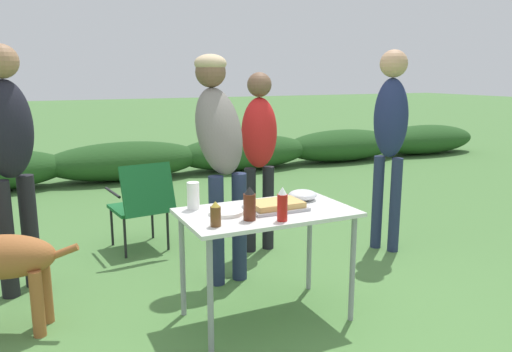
{
  "coord_description": "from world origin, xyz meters",
  "views": [
    {
      "loc": [
        -1.37,
        -2.77,
        1.6
      ],
      "look_at": [
        0.1,
        0.37,
        0.89
      ],
      "focal_mm": 35.0,
      "sensor_mm": 36.0,
      "label": 1
    }
  ],
  "objects_px": {
    "plate_stack": "(226,212)",
    "standing_person_in_dark_puffer": "(219,139)",
    "food_tray": "(276,206)",
    "beer_bottle": "(216,214)",
    "paper_cup_stack": "(193,196)",
    "standing_person_in_olive_jacket": "(390,128)",
    "ketchup_bottle": "(282,205)",
    "folding_table": "(267,222)",
    "bbq_sauce_bottle": "(250,204)",
    "camp_chair_green_behind_table": "(142,202)",
    "standing_person_in_gray_fleece": "(259,144)",
    "standing_person_with_beanie": "(9,147)",
    "mixing_bowl": "(303,195)"
  },
  "relations": [
    {
      "from": "standing_person_in_olive_jacket",
      "to": "standing_person_in_gray_fleece",
      "type": "height_order",
      "value": "standing_person_in_olive_jacket"
    },
    {
      "from": "food_tray",
      "to": "beer_bottle",
      "type": "bearing_deg",
      "value": -160.7
    },
    {
      "from": "plate_stack",
      "to": "standing_person_in_dark_puffer",
      "type": "bearing_deg",
      "value": 71.7
    },
    {
      "from": "mixing_bowl",
      "to": "beer_bottle",
      "type": "height_order",
      "value": "beer_bottle"
    },
    {
      "from": "food_tray",
      "to": "standing_person_in_olive_jacket",
      "type": "height_order",
      "value": "standing_person_in_olive_jacket"
    },
    {
      "from": "folding_table",
      "to": "beer_bottle",
      "type": "bearing_deg",
      "value": -157.39
    },
    {
      "from": "mixing_bowl",
      "to": "standing_person_with_beanie",
      "type": "height_order",
      "value": "standing_person_with_beanie"
    },
    {
      "from": "bbq_sauce_bottle",
      "to": "standing_person_in_dark_puffer",
      "type": "bearing_deg",
      "value": 79.82
    },
    {
      "from": "folding_table",
      "to": "bbq_sauce_bottle",
      "type": "relative_size",
      "value": 5.34
    },
    {
      "from": "food_tray",
      "to": "camp_chair_green_behind_table",
      "type": "bearing_deg",
      "value": 107.72
    },
    {
      "from": "plate_stack",
      "to": "ketchup_bottle",
      "type": "height_order",
      "value": "ketchup_bottle"
    },
    {
      "from": "food_tray",
      "to": "ketchup_bottle",
      "type": "bearing_deg",
      "value": -108.69
    },
    {
      "from": "standing_person_in_dark_puffer",
      "to": "standing_person_in_gray_fleece",
      "type": "xyz_separation_m",
      "value": [
        0.54,
        0.42,
        -0.13
      ]
    },
    {
      "from": "food_tray",
      "to": "paper_cup_stack",
      "type": "height_order",
      "value": "paper_cup_stack"
    },
    {
      "from": "standing_person_with_beanie",
      "to": "plate_stack",
      "type": "bearing_deg",
      "value": -83.45
    },
    {
      "from": "plate_stack",
      "to": "standing_person_in_gray_fleece",
      "type": "relative_size",
      "value": 0.13
    },
    {
      "from": "plate_stack",
      "to": "standing_person_with_beanie",
      "type": "distance_m",
      "value": 1.68
    },
    {
      "from": "food_tray",
      "to": "standing_person_in_olive_jacket",
      "type": "distance_m",
      "value": 1.72
    },
    {
      "from": "beer_bottle",
      "to": "bbq_sauce_bottle",
      "type": "xyz_separation_m",
      "value": [
        0.23,
        0.03,
        0.03
      ]
    },
    {
      "from": "camp_chair_green_behind_table",
      "to": "food_tray",
      "type": "bearing_deg",
      "value": -79.17
    },
    {
      "from": "food_tray",
      "to": "ketchup_bottle",
      "type": "xyz_separation_m",
      "value": [
        -0.08,
        -0.23,
        0.07
      ]
    },
    {
      "from": "paper_cup_stack",
      "to": "standing_person_in_olive_jacket",
      "type": "xyz_separation_m",
      "value": [
        1.99,
        0.49,
        0.3
      ]
    },
    {
      "from": "beer_bottle",
      "to": "standing_person_in_dark_puffer",
      "type": "bearing_deg",
      "value": 67.62
    },
    {
      "from": "paper_cup_stack",
      "to": "food_tray",
      "type": "bearing_deg",
      "value": -26.7
    },
    {
      "from": "folding_table",
      "to": "plate_stack",
      "type": "relative_size",
      "value": 5.06
    },
    {
      "from": "food_tray",
      "to": "standing_person_in_gray_fleece",
      "type": "xyz_separation_m",
      "value": [
        0.46,
        1.21,
        0.22
      ]
    },
    {
      "from": "plate_stack",
      "to": "camp_chair_green_behind_table",
      "type": "bearing_deg",
      "value": 96.71
    },
    {
      "from": "mixing_bowl",
      "to": "bbq_sauce_bottle",
      "type": "relative_size",
      "value": 0.95
    },
    {
      "from": "paper_cup_stack",
      "to": "beer_bottle",
      "type": "bearing_deg",
      "value": -89.9
    },
    {
      "from": "bbq_sauce_bottle",
      "to": "standing_person_in_olive_jacket",
      "type": "height_order",
      "value": "standing_person_in_olive_jacket"
    },
    {
      "from": "beer_bottle",
      "to": "paper_cup_stack",
      "type": "bearing_deg",
      "value": 90.1
    },
    {
      "from": "mixing_bowl",
      "to": "ketchup_bottle",
      "type": "bearing_deg",
      "value": -133.66
    },
    {
      "from": "paper_cup_stack",
      "to": "standing_person_in_dark_puffer",
      "type": "xyz_separation_m",
      "value": [
        0.4,
        0.55,
        0.28
      ]
    },
    {
      "from": "ketchup_bottle",
      "to": "standing_person_in_gray_fleece",
      "type": "xyz_separation_m",
      "value": [
        0.54,
        1.45,
        0.14
      ]
    },
    {
      "from": "ketchup_bottle",
      "to": "bbq_sauce_bottle",
      "type": "relative_size",
      "value": 1.01
    },
    {
      "from": "plate_stack",
      "to": "beer_bottle",
      "type": "bearing_deg",
      "value": -125.43
    },
    {
      "from": "beer_bottle",
      "to": "camp_chair_green_behind_table",
      "type": "distance_m",
      "value": 1.82
    },
    {
      "from": "camp_chair_green_behind_table",
      "to": "paper_cup_stack",
      "type": "bearing_deg",
      "value": -95.19
    },
    {
      "from": "plate_stack",
      "to": "camp_chair_green_behind_table",
      "type": "height_order",
      "value": "camp_chair_green_behind_table"
    },
    {
      "from": "beer_bottle",
      "to": "standing_person_in_gray_fleece",
      "type": "xyz_separation_m",
      "value": [
        0.93,
        1.38,
        0.17
      ]
    },
    {
      "from": "beer_bottle",
      "to": "mixing_bowl",
      "type": "bearing_deg",
      "value": 22.48
    },
    {
      "from": "mixing_bowl",
      "to": "standing_person_in_gray_fleece",
      "type": "relative_size",
      "value": 0.12
    },
    {
      "from": "bbq_sauce_bottle",
      "to": "standing_person_in_gray_fleece",
      "type": "distance_m",
      "value": 1.53
    },
    {
      "from": "plate_stack",
      "to": "paper_cup_stack",
      "type": "height_order",
      "value": "paper_cup_stack"
    },
    {
      "from": "folding_table",
      "to": "mixing_bowl",
      "type": "distance_m",
      "value": 0.39
    },
    {
      "from": "bbq_sauce_bottle",
      "to": "plate_stack",
      "type": "bearing_deg",
      "value": 115.39
    },
    {
      "from": "mixing_bowl",
      "to": "paper_cup_stack",
      "type": "xyz_separation_m",
      "value": [
        -0.76,
        0.09,
        0.05
      ]
    },
    {
      "from": "paper_cup_stack",
      "to": "standing_person_in_dark_puffer",
      "type": "relative_size",
      "value": 0.1
    },
    {
      "from": "paper_cup_stack",
      "to": "ketchup_bottle",
      "type": "distance_m",
      "value": 0.62
    },
    {
      "from": "standing_person_with_beanie",
      "to": "folding_table",
      "type": "bearing_deg",
      "value": -78.54
    }
  ]
}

